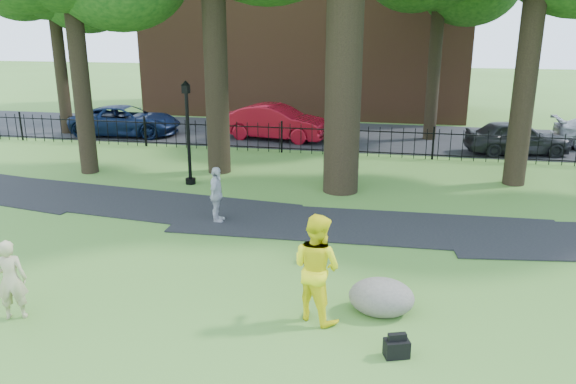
% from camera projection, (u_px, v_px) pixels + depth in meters
% --- Properties ---
extents(ground, '(120.00, 120.00, 0.00)m').
position_uv_depth(ground, '(299.00, 290.00, 11.19)').
color(ground, '#437127').
rests_on(ground, ground).
extents(footpath, '(36.07, 3.85, 0.03)m').
position_uv_depth(footpath, '(364.00, 227.00, 14.65)').
color(footpath, black).
rests_on(footpath, ground).
extents(street, '(80.00, 7.00, 0.02)m').
position_uv_depth(street, '(363.00, 137.00, 26.18)').
color(street, black).
rests_on(street, ground).
extents(iron_fence, '(44.00, 0.04, 1.20)m').
position_uv_depth(iron_fence, '(355.00, 141.00, 22.26)').
color(iron_fence, black).
rests_on(iron_fence, ground).
extents(brick_building, '(18.00, 8.00, 12.00)m').
position_uv_depth(brick_building, '(309.00, 6.00, 32.72)').
color(brick_building, brown).
rests_on(brick_building, ground).
extents(woman, '(0.64, 0.54, 1.50)m').
position_uv_depth(woman, '(11.00, 280.00, 9.93)').
color(woman, tan).
rests_on(woman, ground).
extents(man, '(1.21, 1.13, 1.97)m').
position_uv_depth(man, '(317.00, 267.00, 9.86)').
color(man, '#FFF015').
rests_on(man, ground).
extents(pedestrian, '(0.44, 0.91, 1.51)m').
position_uv_depth(pedestrian, '(217.00, 195.00, 14.79)').
color(pedestrian, '#B5B5BA').
rests_on(pedestrian, ground).
extents(boulder, '(1.44, 1.27, 0.70)m').
position_uv_depth(boulder, '(382.00, 294.00, 10.25)').
color(boulder, '#6A6358').
rests_on(boulder, ground).
extents(lamppost, '(0.33, 0.33, 3.37)m').
position_uv_depth(lamppost, '(188.00, 134.00, 18.07)').
color(lamppost, black).
rests_on(lamppost, ground).
extents(backpack, '(0.45, 0.36, 0.29)m').
position_uv_depth(backpack, '(397.00, 348.00, 8.92)').
color(backpack, black).
rests_on(backpack, ground).
extents(red_bag, '(0.34, 0.22, 0.23)m').
position_uv_depth(red_bag, '(311.00, 257.00, 12.45)').
color(red_bag, maroon).
rests_on(red_bag, ground).
extents(red_sedan, '(5.00, 2.42, 1.58)m').
position_uv_depth(red_sedan, '(276.00, 122.00, 25.33)').
color(red_sedan, maroon).
rests_on(red_sedan, ground).
extents(navy_van, '(5.24, 2.84, 1.39)m').
position_uv_depth(navy_van, '(126.00, 121.00, 26.30)').
color(navy_van, '#0B1838').
rests_on(navy_van, ground).
extents(grey_car, '(4.22, 2.23, 1.37)m').
position_uv_depth(grey_car, '(517.00, 137.00, 22.56)').
color(grey_car, black).
rests_on(grey_car, ground).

